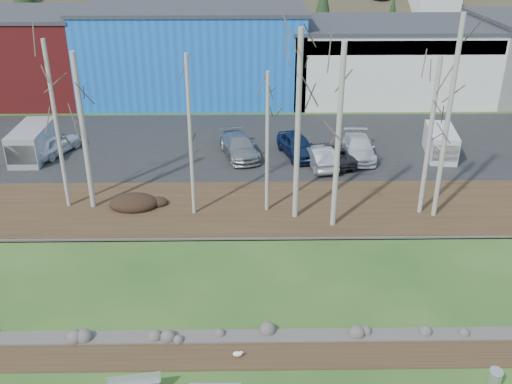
{
  "coord_description": "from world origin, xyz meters",
  "views": [
    {
      "loc": [
        -1.06,
        -15.19,
        15.25
      ],
      "look_at": [
        -0.65,
        11.55,
        2.5
      ],
      "focal_mm": 40.0,
      "sensor_mm": 36.0,
      "label": 1
    }
  ],
  "objects_px": {
    "car_2": "(297,145)",
    "car_4": "(332,154)",
    "litter_bin": "(494,381)",
    "car_3": "(320,157)",
    "van_grey": "(32,143)",
    "seagull": "(238,354)",
    "car_5": "(359,148)",
    "van_white": "(441,143)",
    "car_0": "(53,144)",
    "car_1": "(239,146)"
  },
  "relations": [
    {
      "from": "car_4",
      "to": "car_2",
      "type": "bearing_deg",
      "value": -38.76
    },
    {
      "from": "car_3",
      "to": "car_0",
      "type": "bearing_deg",
      "value": -15.71
    },
    {
      "from": "car_0",
      "to": "car_3",
      "type": "relative_size",
      "value": 1.07
    },
    {
      "from": "car_5",
      "to": "van_white",
      "type": "distance_m",
      "value": 5.81
    },
    {
      "from": "car_2",
      "to": "litter_bin",
      "type": "bearing_deg",
      "value": -92.02
    },
    {
      "from": "seagull",
      "to": "car_5",
      "type": "xyz_separation_m",
      "value": [
        8.25,
        20.19,
        0.68
      ]
    },
    {
      "from": "van_grey",
      "to": "seagull",
      "type": "bearing_deg",
      "value": -55.51
    },
    {
      "from": "car_1",
      "to": "seagull",
      "type": "bearing_deg",
      "value": -104.26
    },
    {
      "from": "car_4",
      "to": "car_3",
      "type": "bearing_deg",
      "value": 27.32
    },
    {
      "from": "car_4",
      "to": "car_5",
      "type": "height_order",
      "value": "car_5"
    },
    {
      "from": "car_5",
      "to": "van_grey",
      "type": "bearing_deg",
      "value": -177.56
    },
    {
      "from": "car_1",
      "to": "car_0",
      "type": "bearing_deg",
      "value": 162.71
    },
    {
      "from": "car_5",
      "to": "van_white",
      "type": "xyz_separation_m",
      "value": [
        5.8,
        0.15,
        0.23
      ]
    },
    {
      "from": "car_3",
      "to": "van_grey",
      "type": "height_order",
      "value": "van_grey"
    },
    {
      "from": "car_1",
      "to": "car_2",
      "type": "bearing_deg",
      "value": -14.8
    },
    {
      "from": "seagull",
      "to": "car_1",
      "type": "distance_m",
      "value": 20.55
    },
    {
      "from": "car_1",
      "to": "van_grey",
      "type": "relative_size",
      "value": 1.01
    },
    {
      "from": "car_4",
      "to": "van_grey",
      "type": "bearing_deg",
      "value": -13.4
    },
    {
      "from": "car_4",
      "to": "car_5",
      "type": "relative_size",
      "value": 0.95
    },
    {
      "from": "car_0",
      "to": "car_3",
      "type": "xyz_separation_m",
      "value": [
        18.76,
        -2.57,
        -0.08
      ]
    },
    {
      "from": "van_white",
      "to": "car_1",
      "type": "bearing_deg",
      "value": -172.39
    },
    {
      "from": "seagull",
      "to": "car_4",
      "type": "distance_m",
      "value": 20.25
    },
    {
      "from": "litter_bin",
      "to": "car_1",
      "type": "bearing_deg",
      "value": 112.73
    },
    {
      "from": "van_white",
      "to": "van_grey",
      "type": "distance_m",
      "value": 28.71
    },
    {
      "from": "seagull",
      "to": "car_3",
      "type": "height_order",
      "value": "car_3"
    },
    {
      "from": "car_3",
      "to": "van_grey",
      "type": "relative_size",
      "value": 0.85
    },
    {
      "from": "van_white",
      "to": "van_grey",
      "type": "height_order",
      "value": "van_grey"
    },
    {
      "from": "car_0",
      "to": "van_grey",
      "type": "height_order",
      "value": "van_grey"
    },
    {
      "from": "car_0",
      "to": "car_4",
      "type": "relative_size",
      "value": 0.97
    },
    {
      "from": "car_2",
      "to": "car_3",
      "type": "height_order",
      "value": "car_2"
    },
    {
      "from": "car_3",
      "to": "car_4",
      "type": "xyz_separation_m",
      "value": [
        0.9,
        0.69,
        -0.05
      ]
    },
    {
      "from": "van_white",
      "to": "car_3",
      "type": "bearing_deg",
      "value": -160.06
    },
    {
      "from": "seagull",
      "to": "car_3",
      "type": "bearing_deg",
      "value": 81.96
    },
    {
      "from": "car_0",
      "to": "car_4",
      "type": "bearing_deg",
      "value": -163.62
    },
    {
      "from": "car_2",
      "to": "seagull",
      "type": "bearing_deg",
      "value": -116.11
    },
    {
      "from": "litter_bin",
      "to": "car_5",
      "type": "distance_m",
      "value": 22.02
    },
    {
      "from": "car_2",
      "to": "car_4",
      "type": "height_order",
      "value": "car_2"
    },
    {
      "from": "car_0",
      "to": "van_grey",
      "type": "xyz_separation_m",
      "value": [
        -1.24,
        -0.69,
        0.31
      ]
    },
    {
      "from": "car_0",
      "to": "seagull",
      "type": "bearing_deg",
      "value": 144.25
    },
    {
      "from": "litter_bin",
      "to": "seagull",
      "type": "height_order",
      "value": "litter_bin"
    },
    {
      "from": "car_0",
      "to": "car_5",
      "type": "relative_size",
      "value": 0.92
    },
    {
      "from": "car_2",
      "to": "car_3",
      "type": "bearing_deg",
      "value": -69.13
    },
    {
      "from": "car_3",
      "to": "van_grey",
      "type": "bearing_deg",
      "value": -13.28
    },
    {
      "from": "car_4",
      "to": "van_grey",
      "type": "distance_m",
      "value": 20.94
    },
    {
      "from": "car_3",
      "to": "car_5",
      "type": "relative_size",
      "value": 0.86
    },
    {
      "from": "van_white",
      "to": "seagull",
      "type": "bearing_deg",
      "value": -116.26
    },
    {
      "from": "litter_bin",
      "to": "car_3",
      "type": "distance_m",
      "value": 20.73
    },
    {
      "from": "van_white",
      "to": "car_2",
      "type": "bearing_deg",
      "value": -172.66
    },
    {
      "from": "car_4",
      "to": "van_white",
      "type": "xyz_separation_m",
      "value": [
        7.8,
        1.09,
        0.3
      ]
    },
    {
      "from": "litter_bin",
      "to": "car_4",
      "type": "height_order",
      "value": "car_4"
    }
  ]
}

